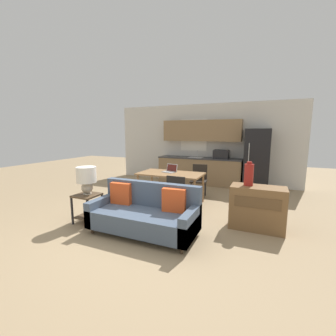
# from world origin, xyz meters

# --- Properties ---
(ground_plane) EXTENTS (20.00, 20.00, 0.00)m
(ground_plane) POSITION_xyz_m (0.00, 0.00, 0.00)
(ground_plane) COLOR #9E8460
(wall_back) EXTENTS (6.40, 0.07, 2.70)m
(wall_back) POSITION_xyz_m (-0.00, 4.63, 1.35)
(wall_back) COLOR silver
(wall_back) RESTS_ON ground_plane
(kitchen_counter) EXTENTS (2.82, 0.65, 2.15)m
(kitchen_counter) POSITION_xyz_m (0.02, 4.33, 0.84)
(kitchen_counter) COLOR #8E704C
(kitchen_counter) RESTS_ON ground_plane
(refrigerator) EXTENTS (0.72, 0.71, 1.85)m
(refrigerator) POSITION_xyz_m (1.81, 4.24, 0.93)
(refrigerator) COLOR black
(refrigerator) RESTS_ON ground_plane
(dining_table) EXTENTS (1.57, 0.86, 0.75)m
(dining_table) POSITION_xyz_m (-0.06, 1.94, 0.69)
(dining_table) COLOR olive
(dining_table) RESTS_ON ground_plane
(couch) EXTENTS (1.86, 0.80, 0.86)m
(couch) POSITION_xyz_m (0.19, 0.20, 0.34)
(couch) COLOR #3D2D1E
(couch) RESTS_ON ground_plane
(side_table) EXTENTS (0.44, 0.44, 0.56)m
(side_table) POSITION_xyz_m (-1.05, 0.13, 0.38)
(side_table) COLOR brown
(side_table) RESTS_ON ground_plane
(table_lamp) EXTENTS (0.37, 0.37, 0.53)m
(table_lamp) POSITION_xyz_m (-1.06, 0.16, 0.89)
(table_lamp) COLOR #B2A893
(table_lamp) RESTS_ON side_table
(credenza) EXTENTS (0.94, 0.47, 0.79)m
(credenza) POSITION_xyz_m (1.98, 1.15, 0.40)
(credenza) COLOR brown
(credenza) RESTS_ON ground_plane
(vase) EXTENTS (0.16, 0.16, 0.44)m
(vase) POSITION_xyz_m (1.80, 1.17, 0.99)
(vase) COLOR maroon
(vase) RESTS_ON credenza
(dining_chair_near_right) EXTENTS (0.43, 0.43, 0.87)m
(dining_chair_near_right) POSITION_xyz_m (0.44, 1.16, 0.50)
(dining_chair_near_right) COLOR black
(dining_chair_near_right) RESTS_ON ground_plane
(dining_chair_far_right) EXTENTS (0.47, 0.47, 0.87)m
(dining_chair_far_right) POSITION_xyz_m (0.43, 2.75, 0.50)
(dining_chair_far_right) COLOR black
(dining_chair_far_right) RESTS_ON ground_plane
(laptop) EXTENTS (0.37, 0.33, 0.20)m
(laptop) POSITION_xyz_m (-0.12, 2.06, 0.80)
(laptop) COLOR #B7BABC
(laptop) RESTS_ON dining_table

